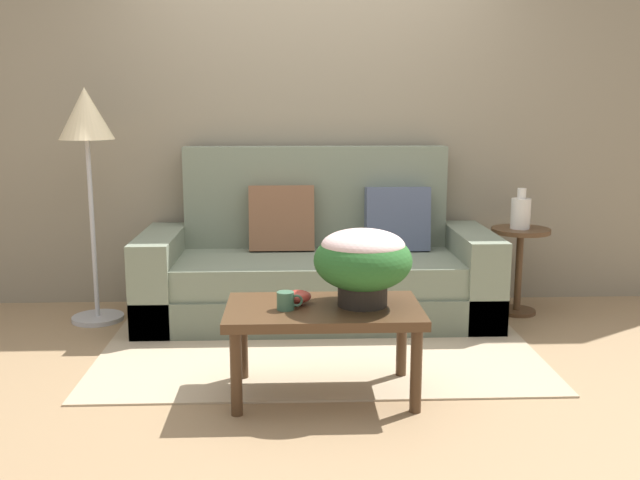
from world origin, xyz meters
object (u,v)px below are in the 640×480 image
couch (318,269)px  coffee_table (324,318)px  floor_lamp (87,133)px  potted_plant (363,259)px  coffee_mug (286,301)px  side_table (519,255)px  snack_bowl (298,297)px  table_vase (521,212)px

couch → coffee_table: couch is taller
couch → floor_lamp: size_ratio=1.52×
coffee_table → floor_lamp: (-1.44, 1.28, 0.84)m
potted_plant → coffee_mug: size_ratio=3.81×
side_table → snack_bowl: side_table is taller
couch → potted_plant: (0.16, -1.31, 0.35)m
coffee_mug → side_table: bearing=41.5°
couch → potted_plant: bearing=-83.0°
snack_bowl → table_vase: bearing=40.6°
potted_plant → snack_bowl: bearing=174.1°
couch → coffee_table: bearing=-91.0°
coffee_table → snack_bowl: 0.17m
couch → table_vase: couch is taller
couch → coffee_table: (-0.02, -1.32, 0.06)m
side_table → table_vase: size_ratio=2.17×
floor_lamp → snack_bowl: 1.95m
couch → side_table: 1.36m
potted_plant → snack_bowl: (-0.31, 0.03, -0.19)m
coffee_table → coffee_mug: coffee_mug is taller
floor_lamp → table_vase: floor_lamp is taller
snack_bowl → side_table: bearing=40.6°
table_vase → coffee_table: bearing=-135.9°
coffee_table → table_vase: (1.37, 1.33, 0.31)m
coffee_table → snack_bowl: bearing=160.4°
table_vase → snack_bowl: bearing=-139.4°
coffee_table → floor_lamp: floor_lamp is taller
side_table → potted_plant: potted_plant is taller
couch → table_vase: (1.35, 0.00, 0.37)m
floor_lamp → table_vase: 2.86m
floor_lamp → potted_plant: (1.63, -1.27, -0.55)m
coffee_mug → snack_bowl: size_ratio=0.94×
side_table → potted_plant: 1.81m
couch → floor_lamp: bearing=-178.4°
coffee_mug → coffee_table: bearing=14.3°
side_table → potted_plant: size_ratio=1.25×
floor_lamp → coffee_table: bearing=-41.7°
snack_bowl → table_vase: size_ratio=0.48×
potted_plant → snack_bowl: potted_plant is taller
side_table → potted_plant: bearing=-132.1°
coffee_mug → snack_bowl: (0.06, 0.09, -0.01)m
potted_plant → coffee_mug: (-0.37, -0.06, -0.19)m
table_vase → couch: bearing=-179.8°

